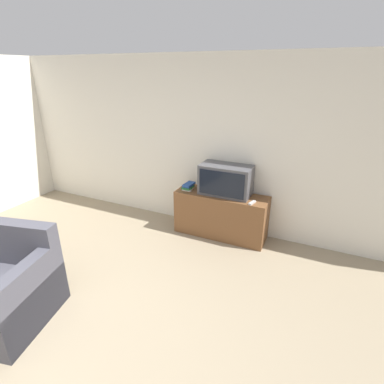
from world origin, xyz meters
name	(u,v)px	position (x,y,z in m)	size (l,w,h in m)	color
ground_plane	(26,357)	(0.00, 0.00, 0.00)	(14.00, 14.00, 0.00)	gray
wall_back	(180,143)	(0.00, 3.03, 1.30)	(9.00, 0.06, 2.60)	silver
tv_stand	(221,215)	(0.82, 2.76, 0.34)	(1.37, 0.45, 0.67)	brown
television	(226,180)	(0.87, 2.79, 0.89)	(0.74, 0.39, 0.44)	#4C4C51
book_stack	(188,186)	(0.30, 2.71, 0.73)	(0.16, 0.22, 0.11)	silver
remote_on_stand	(252,203)	(1.31, 2.62, 0.68)	(0.08, 0.15, 0.02)	#B7B7B7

